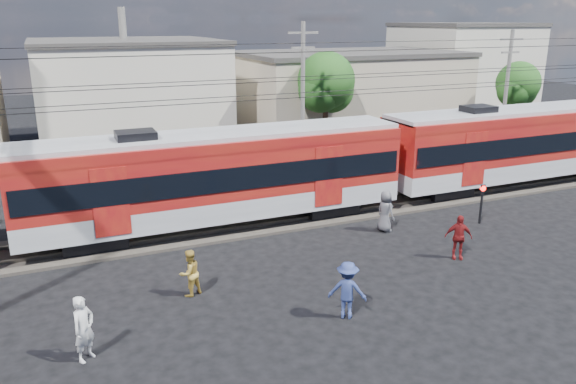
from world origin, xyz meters
name	(u,v)px	position (x,y,z in m)	size (l,w,h in m)	color
ground	(328,306)	(0.00, 0.00, 0.00)	(120.00, 120.00, 0.00)	black
track_bed	(244,223)	(0.00, 8.00, 0.06)	(70.00, 3.40, 0.12)	#2D2823
rail_near	(250,226)	(0.00, 7.25, 0.18)	(70.00, 0.12, 0.12)	#59544C
rail_far	(239,215)	(0.00, 8.75, 0.18)	(70.00, 0.12, 0.12)	#59544C
commuter_train	(222,174)	(-0.93, 8.00, 2.40)	(50.30, 3.08, 4.17)	black
catenary	(9,122)	(-8.65, 8.00, 5.14)	(70.00, 9.30, 7.52)	black
building_midwest	(128,93)	(-2.00, 27.00, 3.66)	(12.24, 12.24, 7.30)	beige
building_mideast	(348,93)	(14.00, 24.00, 3.16)	(16.32, 10.20, 6.30)	tan
building_east	(461,70)	(28.00, 28.00, 4.16)	(10.20, 10.20, 8.30)	beige
utility_pole_mid	(303,95)	(6.00, 15.00, 4.53)	(1.80, 0.24, 8.50)	slate
utility_pole_east	(506,89)	(20.00, 14.00, 4.28)	(1.80, 0.24, 8.00)	slate
tree_near	(328,84)	(9.19, 18.09, 4.66)	(3.82, 3.64, 6.72)	#382619
tree_far	(519,86)	(24.19, 17.09, 3.99)	(3.36, 3.12, 5.76)	#382619
pedestrian_a	(84,329)	(-7.16, -0.01, 0.91)	(0.66, 0.44, 1.82)	silver
pedestrian_b	(190,273)	(-3.77, 2.46, 0.78)	(0.76, 0.59, 1.57)	gold
pedestrian_c	(347,290)	(0.21, -0.80, 0.89)	(1.16, 0.66, 1.79)	navy
pedestrian_d	(458,237)	(6.14, 1.39, 0.85)	(1.00, 0.42, 1.71)	maroon
pedestrian_e	(385,211)	(5.20, 4.90, 0.88)	(0.86, 0.56, 1.77)	#4F4F55
car_silver	(511,150)	(19.20, 12.18, 0.75)	(1.77, 4.39, 1.50)	silver
crossing_signal	(482,197)	(9.56, 4.03, 1.23)	(0.26, 0.26, 1.77)	black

